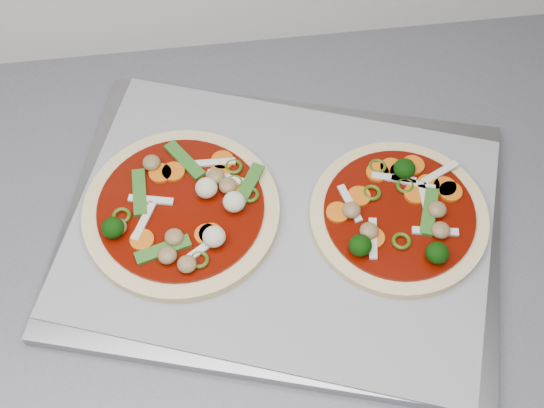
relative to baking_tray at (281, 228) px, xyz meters
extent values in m
cube|color=beige|center=(0.34, -0.01, -0.48)|extent=(3.60, 0.60, 0.86)
cube|color=gray|center=(0.00, 0.00, 0.00)|extent=(0.54, 0.46, 0.02)
cube|color=#99999F|center=(0.00, 0.00, 0.01)|extent=(0.52, 0.45, 0.00)
cylinder|color=#E9CC8B|center=(-0.10, 0.02, 0.02)|extent=(0.29, 0.29, 0.01)
cylinder|color=#640904|center=(-0.10, 0.02, 0.02)|extent=(0.24, 0.24, 0.00)
torus|color=#314A0D|center=(-0.17, 0.02, 0.03)|extent=(0.02, 0.02, 0.00)
cylinder|color=#DF5D04|center=(-0.06, 0.06, 0.03)|extent=(0.03, 0.03, 0.00)
cube|color=#376C25|center=(-0.15, 0.05, 0.03)|extent=(0.01, 0.06, 0.00)
ellipsoid|color=olive|center=(-0.05, 0.04, 0.03)|extent=(0.02, 0.02, 0.01)
ellipsoid|color=olive|center=(-0.12, -0.04, 0.03)|extent=(0.02, 0.02, 0.01)
ellipsoid|color=olive|center=(-0.10, -0.05, 0.03)|extent=(0.03, 0.03, 0.01)
cube|color=#376C25|center=(-0.03, 0.04, 0.03)|extent=(0.04, 0.06, 0.00)
cylinder|color=#DF5D04|center=(-0.08, -0.01, 0.03)|extent=(0.03, 0.03, 0.00)
cube|color=beige|center=(-0.05, 0.05, 0.03)|extent=(0.05, 0.03, 0.00)
cylinder|color=#DF5D04|center=(-0.12, 0.07, 0.03)|extent=(0.03, 0.03, 0.00)
ellipsoid|color=beige|center=(-0.05, 0.02, 0.03)|extent=(0.03, 0.03, 0.02)
ellipsoid|color=beige|center=(-0.07, -0.02, 0.03)|extent=(0.03, 0.03, 0.02)
cube|color=#376C25|center=(-0.10, 0.08, 0.03)|extent=(0.04, 0.06, 0.00)
cube|color=beige|center=(-0.09, -0.03, 0.03)|extent=(0.04, 0.03, 0.00)
cylinder|color=#DF5D04|center=(-0.15, -0.01, 0.03)|extent=(0.03, 0.03, 0.00)
torus|color=#314A0D|center=(-0.05, 0.05, 0.03)|extent=(0.02, 0.02, 0.00)
cylinder|color=#DF5D04|center=(-0.04, 0.04, 0.03)|extent=(0.03, 0.03, 0.00)
torus|color=#314A0D|center=(-0.03, 0.03, 0.03)|extent=(0.03, 0.03, 0.00)
cube|color=beige|center=(-0.07, 0.08, 0.03)|extent=(0.05, 0.01, 0.00)
cylinder|color=#DF5D04|center=(-0.11, 0.07, 0.03)|extent=(0.03, 0.03, 0.00)
cube|color=beige|center=(-0.14, 0.04, 0.03)|extent=(0.05, 0.02, 0.00)
ellipsoid|color=olive|center=(-0.13, 0.08, 0.03)|extent=(0.03, 0.03, 0.01)
torus|color=#314A0D|center=(-0.09, -0.04, 0.03)|extent=(0.03, 0.03, 0.00)
ellipsoid|color=olive|center=(-0.17, 0.00, 0.03)|extent=(0.03, 0.03, 0.01)
cube|color=beige|center=(-0.14, 0.01, 0.03)|extent=(0.03, 0.05, 0.00)
cylinder|color=#DF5D04|center=(-0.08, -0.01, 0.03)|extent=(0.03, 0.03, 0.00)
torus|color=#314A0D|center=(-0.04, 0.07, 0.03)|extent=(0.03, 0.03, 0.00)
ellipsoid|color=beige|center=(-0.08, 0.04, 0.03)|extent=(0.02, 0.02, 0.02)
cube|color=#376C25|center=(-0.13, -0.03, 0.03)|extent=(0.06, 0.03, 0.00)
ellipsoid|color=black|center=(-0.17, 0.00, 0.03)|extent=(0.03, 0.03, 0.02)
ellipsoid|color=olive|center=(-0.06, 0.05, 0.03)|extent=(0.03, 0.03, 0.01)
ellipsoid|color=olive|center=(-0.11, -0.02, 0.03)|extent=(0.02, 0.02, 0.01)
cylinder|color=#DF5D04|center=(-0.06, 0.08, 0.03)|extent=(0.03, 0.03, 0.00)
cylinder|color=#E9CC8B|center=(0.12, -0.01, 0.01)|extent=(0.22, 0.22, 0.01)
cylinder|color=#640904|center=(0.12, -0.01, 0.02)|extent=(0.18, 0.18, 0.00)
cylinder|color=#DF5D04|center=(0.09, 0.01, 0.03)|extent=(0.04, 0.04, 0.00)
cube|color=beige|center=(0.15, 0.00, 0.03)|extent=(0.01, 0.05, 0.00)
cylinder|color=#DF5D04|center=(0.18, 0.01, 0.03)|extent=(0.03, 0.03, 0.00)
torus|color=#314A0D|center=(0.10, 0.02, 0.03)|extent=(0.03, 0.03, 0.00)
cylinder|color=#DF5D04|center=(0.16, 0.02, 0.03)|extent=(0.03, 0.03, 0.00)
cube|color=#376C25|center=(0.15, -0.01, 0.03)|extent=(0.03, 0.06, 0.00)
torus|color=#314A0D|center=(0.12, -0.05, 0.03)|extent=(0.03, 0.03, 0.00)
cube|color=beige|center=(0.09, -0.04, 0.03)|extent=(0.02, 0.05, 0.00)
ellipsoid|color=black|center=(0.15, -0.07, 0.03)|extent=(0.03, 0.03, 0.02)
cylinder|color=#DF5D04|center=(0.18, 0.01, 0.03)|extent=(0.03, 0.03, 0.00)
ellipsoid|color=olive|center=(0.07, 0.00, 0.03)|extent=(0.03, 0.03, 0.01)
ellipsoid|color=olive|center=(0.09, -0.03, 0.03)|extent=(0.03, 0.03, 0.01)
torus|color=#314A0D|center=(0.14, 0.02, 0.03)|extent=(0.03, 0.03, 0.00)
cylinder|color=#DF5D04|center=(0.11, 0.04, 0.03)|extent=(0.03, 0.03, 0.00)
cube|color=beige|center=(0.15, 0.02, 0.03)|extent=(0.05, 0.03, 0.00)
cylinder|color=#DF5D04|center=(0.13, 0.05, 0.03)|extent=(0.03, 0.03, 0.00)
cube|color=beige|center=(0.07, 0.01, 0.03)|extent=(0.02, 0.05, 0.00)
cube|color=beige|center=(0.16, -0.04, 0.03)|extent=(0.05, 0.02, 0.00)
ellipsoid|color=olive|center=(0.16, -0.04, 0.03)|extent=(0.03, 0.03, 0.01)
cylinder|color=#DF5D04|center=(0.15, 0.05, 0.03)|extent=(0.03, 0.03, 0.00)
ellipsoid|color=black|center=(0.14, 0.04, 0.03)|extent=(0.03, 0.03, 0.02)
cylinder|color=#DF5D04|center=(0.15, 0.01, 0.03)|extent=(0.04, 0.04, 0.00)
cylinder|color=#DF5D04|center=(0.14, 0.04, 0.03)|extent=(0.03, 0.03, 0.00)
cylinder|color=#DF5D04|center=(0.06, 0.00, 0.03)|extent=(0.03, 0.03, 0.00)
cube|color=beige|center=(0.18, 0.03, 0.03)|extent=(0.05, 0.03, 0.00)
cube|color=beige|center=(0.13, 0.03, 0.03)|extent=(0.05, 0.02, 0.00)
torus|color=#314A0D|center=(0.11, 0.05, 0.03)|extent=(0.02, 0.02, 0.00)
ellipsoid|color=black|center=(0.07, -0.05, 0.03)|extent=(0.03, 0.03, 0.02)
cylinder|color=#DF5D04|center=(0.09, -0.04, 0.03)|extent=(0.03, 0.03, 0.00)
ellipsoid|color=olive|center=(0.16, -0.02, 0.03)|extent=(0.02, 0.02, 0.01)
camera|label=1|loc=(-0.06, -0.41, 0.70)|focal=50.00mm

